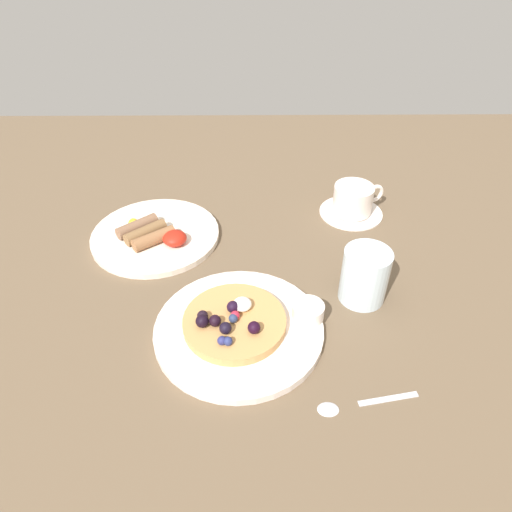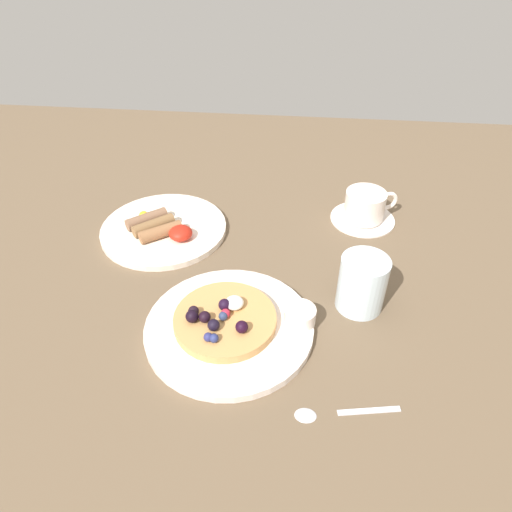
% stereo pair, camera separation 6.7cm
% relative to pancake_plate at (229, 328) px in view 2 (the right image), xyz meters
% --- Properties ---
extents(ground_plane, '(1.76, 1.43, 0.03)m').
position_rel_pancake_plate_xyz_m(ground_plane, '(-0.04, 0.12, -0.02)').
color(ground_plane, brown).
extents(pancake_plate, '(0.25, 0.25, 0.01)m').
position_rel_pancake_plate_xyz_m(pancake_plate, '(0.00, 0.00, 0.00)').
color(pancake_plate, white).
rests_on(pancake_plate, ground_plane).
extents(pancake_with_berries, '(0.15, 0.15, 0.03)m').
position_rel_pancake_plate_xyz_m(pancake_with_berries, '(-0.01, 0.00, 0.02)').
color(pancake_with_berries, tan).
rests_on(pancake_with_berries, pancake_plate).
extents(syrup_ramekin, '(0.05, 0.05, 0.03)m').
position_rel_pancake_plate_xyz_m(syrup_ramekin, '(0.10, 0.02, 0.02)').
color(syrup_ramekin, white).
rests_on(syrup_ramekin, pancake_plate).
extents(breakfast_plate, '(0.24, 0.24, 0.01)m').
position_rel_pancake_plate_xyz_m(breakfast_plate, '(-0.16, 0.24, -0.00)').
color(breakfast_plate, white).
rests_on(breakfast_plate, ground_plane).
extents(fried_breakfast, '(0.14, 0.11, 0.03)m').
position_rel_pancake_plate_xyz_m(fried_breakfast, '(-0.17, 0.23, 0.02)').
color(fried_breakfast, '#8E5F3C').
rests_on(fried_breakfast, breakfast_plate).
extents(coffee_saucer, '(0.13, 0.13, 0.01)m').
position_rel_pancake_plate_xyz_m(coffee_saucer, '(0.22, 0.32, -0.00)').
color(coffee_saucer, white).
rests_on(coffee_saucer, ground_plane).
extents(coffee_cup, '(0.11, 0.08, 0.06)m').
position_rel_pancake_plate_xyz_m(coffee_cup, '(0.22, 0.32, 0.03)').
color(coffee_cup, white).
rests_on(coffee_cup, coffee_saucer).
extents(teaspoon, '(0.14, 0.04, 0.01)m').
position_rel_pancake_plate_xyz_m(teaspoon, '(0.15, -0.13, -0.00)').
color(teaspoon, silver).
rests_on(teaspoon, ground_plane).
extents(water_glass, '(0.07, 0.07, 0.09)m').
position_rel_pancake_plate_xyz_m(water_glass, '(0.20, 0.08, 0.04)').
color(water_glass, silver).
rests_on(water_glass, ground_plane).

